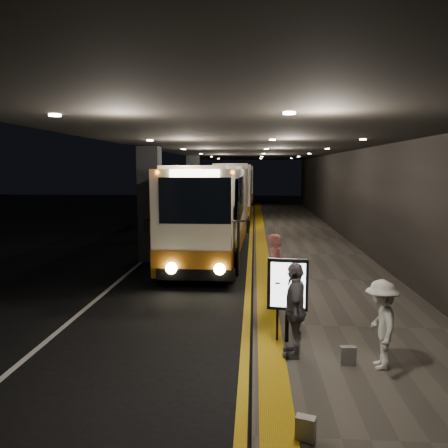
{
  "coord_description": "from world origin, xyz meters",
  "views": [
    {
      "loc": [
        2.51,
        -12.52,
        3.59
      ],
      "look_at": [
        1.48,
        2.16,
        1.7
      ],
      "focal_mm": 35.0,
      "sensor_mm": 36.0,
      "label": 1
    }
  ],
  "objects_px": {
    "passenger_waiting_white": "(381,324)",
    "info_sign": "(288,286)",
    "coach_second": "(234,193)",
    "coach_third": "(239,185)",
    "passenger_waiting_grey": "(295,309)",
    "bag_polka": "(348,356)",
    "coach_main": "(213,214)",
    "bag_plain": "(305,428)",
    "passenger_boarding": "(276,270)",
    "stanchion_post": "(277,312)"
  },
  "relations": [
    {
      "from": "coach_second",
      "to": "passenger_boarding",
      "type": "height_order",
      "value": "coach_second"
    },
    {
      "from": "coach_main",
      "to": "stanchion_post",
      "type": "xyz_separation_m",
      "value": [
        2.16,
        -9.44,
        -0.96
      ]
    },
    {
      "from": "passenger_boarding",
      "to": "info_sign",
      "type": "relative_size",
      "value": 1.08
    },
    {
      "from": "passenger_waiting_white",
      "to": "info_sign",
      "type": "xyz_separation_m",
      "value": [
        -1.53,
        1.03,
        0.36
      ]
    },
    {
      "from": "passenger_waiting_white",
      "to": "coach_main",
      "type": "bearing_deg",
      "value": -156.02
    },
    {
      "from": "bag_plain",
      "to": "coach_third",
      "type": "bearing_deg",
      "value": 93.3
    },
    {
      "from": "info_sign",
      "to": "passenger_waiting_white",
      "type": "bearing_deg",
      "value": -26.77
    },
    {
      "from": "passenger_waiting_white",
      "to": "info_sign",
      "type": "height_order",
      "value": "info_sign"
    },
    {
      "from": "bag_plain",
      "to": "info_sign",
      "type": "bearing_deg",
      "value": 90.09
    },
    {
      "from": "bag_plain",
      "to": "info_sign",
      "type": "distance_m",
      "value": 3.33
    },
    {
      "from": "passenger_boarding",
      "to": "bag_polka",
      "type": "xyz_separation_m",
      "value": [
        1.1,
        -3.29,
        -0.75
      ]
    },
    {
      "from": "passenger_waiting_grey",
      "to": "bag_plain",
      "type": "xyz_separation_m",
      "value": [
        -0.08,
        -2.54,
        -0.72
      ]
    },
    {
      "from": "passenger_boarding",
      "to": "bag_polka",
      "type": "height_order",
      "value": "passenger_boarding"
    },
    {
      "from": "bag_polka",
      "to": "info_sign",
      "type": "relative_size",
      "value": 0.2
    },
    {
      "from": "coach_main",
      "to": "stanchion_post",
      "type": "height_order",
      "value": "coach_main"
    },
    {
      "from": "coach_third",
      "to": "bag_polka",
      "type": "relative_size",
      "value": 36.86
    },
    {
      "from": "passenger_waiting_grey",
      "to": "bag_polka",
      "type": "bearing_deg",
      "value": 76.55
    },
    {
      "from": "coach_main",
      "to": "info_sign",
      "type": "height_order",
      "value": "coach_main"
    },
    {
      "from": "coach_second",
      "to": "coach_third",
      "type": "distance_m",
      "value": 13.5
    },
    {
      "from": "coach_main",
      "to": "passenger_boarding",
      "type": "bearing_deg",
      "value": -71.08
    },
    {
      "from": "passenger_waiting_white",
      "to": "passenger_waiting_grey",
      "type": "xyz_separation_m",
      "value": [
        -1.44,
        0.39,
        0.1
      ]
    },
    {
      "from": "passenger_boarding",
      "to": "coach_second",
      "type": "bearing_deg",
      "value": 12.0
    },
    {
      "from": "coach_third",
      "to": "bag_plain",
      "type": "height_order",
      "value": "coach_third"
    },
    {
      "from": "coach_third",
      "to": "passenger_waiting_white",
      "type": "bearing_deg",
      "value": -86.7
    },
    {
      "from": "coach_main",
      "to": "passenger_waiting_grey",
      "type": "distance_m",
      "value": 10.43
    },
    {
      "from": "passenger_boarding",
      "to": "stanchion_post",
      "type": "xyz_separation_m",
      "value": [
        -0.09,
        -2.29,
        -0.31
      ]
    },
    {
      "from": "coach_third",
      "to": "passenger_boarding",
      "type": "distance_m",
      "value": 34.86
    },
    {
      "from": "passenger_waiting_white",
      "to": "bag_plain",
      "type": "xyz_separation_m",
      "value": [
        -1.52,
        -2.15,
        -0.62
      ]
    },
    {
      "from": "coach_main",
      "to": "coach_third",
      "type": "bearing_deg",
      "value": 91.4
    },
    {
      "from": "coach_third",
      "to": "stanchion_post",
      "type": "height_order",
      "value": "coach_third"
    },
    {
      "from": "passenger_waiting_white",
      "to": "passenger_waiting_grey",
      "type": "bearing_deg",
      "value": -101.46
    },
    {
      "from": "coach_third",
      "to": "passenger_waiting_white",
      "type": "xyz_separation_m",
      "value": [
        3.85,
        -38.13,
        -0.9
      ]
    },
    {
      "from": "info_sign",
      "to": "passenger_boarding",
      "type": "bearing_deg",
      "value": 99.83
    },
    {
      "from": "bag_polka",
      "to": "bag_plain",
      "type": "xyz_separation_m",
      "value": [
        -0.99,
        -2.22,
        -0.01
      ]
    },
    {
      "from": "coach_main",
      "to": "bag_plain",
      "type": "xyz_separation_m",
      "value": [
        2.36,
        -12.66,
        -1.4
      ]
    },
    {
      "from": "coach_third",
      "to": "stanchion_post",
      "type": "relative_size",
      "value": 10.14
    },
    {
      "from": "coach_main",
      "to": "passenger_waiting_white",
      "type": "height_order",
      "value": "coach_main"
    },
    {
      "from": "passenger_boarding",
      "to": "info_sign",
      "type": "height_order",
      "value": "passenger_boarding"
    },
    {
      "from": "coach_second",
      "to": "passenger_waiting_white",
      "type": "height_order",
      "value": "coach_second"
    },
    {
      "from": "coach_main",
      "to": "passenger_boarding",
      "type": "distance_m",
      "value": 7.53
    },
    {
      "from": "coach_second",
      "to": "bag_polka",
      "type": "relative_size",
      "value": 36.2
    },
    {
      "from": "passenger_boarding",
      "to": "passenger_waiting_white",
      "type": "xyz_separation_m",
      "value": [
        1.63,
        -3.36,
        -0.14
      ]
    },
    {
      "from": "bag_plain",
      "to": "stanchion_post",
      "type": "xyz_separation_m",
      "value": [
        -0.2,
        3.22,
        0.45
      ]
    },
    {
      "from": "passenger_boarding",
      "to": "bag_plain",
      "type": "xyz_separation_m",
      "value": [
        0.11,
        -5.51,
        -0.76
      ]
    },
    {
      "from": "coach_second",
      "to": "coach_third",
      "type": "xyz_separation_m",
      "value": [
        -0.15,
        13.49,
        0.02
      ]
    },
    {
      "from": "bag_plain",
      "to": "info_sign",
      "type": "xyz_separation_m",
      "value": [
        -0.01,
        3.18,
        0.98
      ]
    },
    {
      "from": "passenger_waiting_white",
      "to": "passenger_boarding",
      "type": "bearing_deg",
      "value": -150.37
    },
    {
      "from": "passenger_waiting_grey",
      "to": "info_sign",
      "type": "bearing_deg",
      "value": -165.94
    },
    {
      "from": "coach_main",
      "to": "stanchion_post",
      "type": "bearing_deg",
      "value": -75.63
    },
    {
      "from": "passenger_waiting_white",
      "to": "info_sign",
      "type": "bearing_deg",
      "value": -120.3
    }
  ]
}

